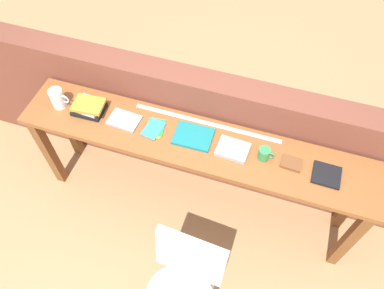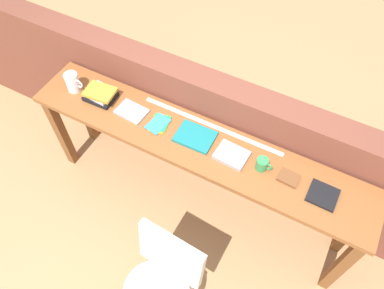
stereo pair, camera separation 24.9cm
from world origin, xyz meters
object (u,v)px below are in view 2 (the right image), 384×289
object	(u,v)px
chair_white_moulded	(162,280)
book_open_centre	(195,137)
pitcher_white	(73,82)
pamphlet_pile_colourful	(159,123)
leather_journal_brown	(289,178)
book_stack_leftmost	(100,94)
book_repair_rightmost	(323,195)
magazine_cycling	(132,112)
mug	(262,164)

from	to	relation	value
chair_white_moulded	book_open_centre	world-z (taller)	book_open_centre
chair_white_moulded	book_open_centre	xyz separation A→B (m)	(-0.21, 0.85, 0.36)
pitcher_white	book_open_centre	bearing A→B (deg)	1.42
chair_white_moulded	pamphlet_pile_colourful	world-z (taller)	same
pitcher_white	book_open_centre	distance (m)	1.01
pamphlet_pile_colourful	book_open_centre	distance (m)	0.28
book_open_centre	leather_journal_brown	world-z (taller)	leather_journal_brown
chair_white_moulded	book_stack_leftmost	distance (m)	1.36
book_stack_leftmost	book_open_centre	bearing A→B (deg)	0.34
book_stack_leftmost	book_repair_rightmost	distance (m)	1.68
magazine_cycling	pamphlet_pile_colourful	xyz separation A→B (m)	(0.23, 0.00, -0.00)
book_stack_leftmost	mug	distance (m)	1.27
mug	book_repair_rightmost	xyz separation A→B (m)	(0.41, -0.01, -0.03)
book_stack_leftmost	magazine_cycling	xyz separation A→B (m)	(0.27, -0.01, -0.03)
magazine_cycling	pitcher_white	bearing A→B (deg)	-174.79
pitcher_white	book_stack_leftmost	world-z (taller)	pitcher_white
pitcher_white	mug	distance (m)	1.49
pamphlet_pile_colourful	pitcher_white	bearing A→B (deg)	-178.82
book_open_centre	mug	bearing A→B (deg)	-3.10
chair_white_moulded	book_repair_rightmost	size ratio (longest dim) A/B	5.06
mug	book_repair_rightmost	distance (m)	0.41
leather_journal_brown	mug	bearing A→B (deg)	-175.48
pitcher_white	leather_journal_brown	distance (m)	1.68
magazine_cycling	book_open_centre	world-z (taller)	book_open_centre
pamphlet_pile_colourful	mug	world-z (taller)	mug
mug	pamphlet_pile_colourful	bearing A→B (deg)	179.60
magazine_cycling	mug	distance (m)	1.00
mug	magazine_cycling	bearing A→B (deg)	179.97
leather_journal_brown	chair_white_moulded	bearing A→B (deg)	-115.65
pitcher_white	magazine_cycling	world-z (taller)	pitcher_white
book_stack_leftmost	leather_journal_brown	bearing A→B (deg)	-0.24
magazine_cycling	mug	size ratio (longest dim) A/B	1.97
book_repair_rightmost	chair_white_moulded	bearing A→B (deg)	-129.05
pitcher_white	magazine_cycling	distance (m)	0.50
leather_journal_brown	book_repair_rightmost	bearing A→B (deg)	-1.43
book_stack_leftmost	leather_journal_brown	xyz separation A→B (m)	(1.45, -0.01, -0.03)
book_repair_rightmost	magazine_cycling	bearing A→B (deg)	-179.80
mug	chair_white_moulded	bearing A→B (deg)	-108.43
chair_white_moulded	leather_journal_brown	xyz separation A→B (m)	(0.46, 0.84, 0.37)
magazine_cycling	leather_journal_brown	distance (m)	1.18
book_repair_rightmost	mug	bearing A→B (deg)	178.93
pitcher_white	pamphlet_pile_colourful	bearing A→B (deg)	1.18
magazine_cycling	leather_journal_brown	xyz separation A→B (m)	(1.18, 0.00, 0.00)
magazine_cycling	pamphlet_pile_colourful	distance (m)	0.23
mug	leather_journal_brown	world-z (taller)	mug
chair_white_moulded	pitcher_white	size ratio (longest dim) A/B	4.85
chair_white_moulded	magazine_cycling	world-z (taller)	magazine_cycling
pamphlet_pile_colourful	mug	size ratio (longest dim) A/B	1.78
chair_white_moulded	leather_journal_brown	bearing A→B (deg)	61.34
chair_white_moulded	book_repair_rightmost	world-z (taller)	book_repair_rightmost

